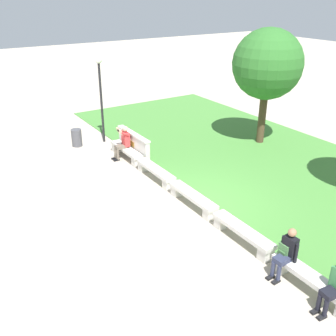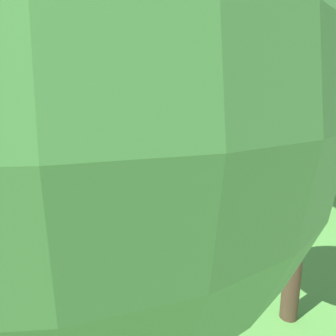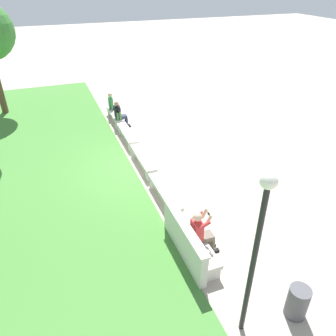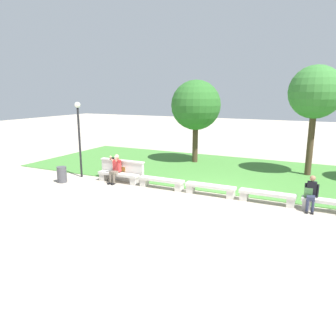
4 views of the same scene
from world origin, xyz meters
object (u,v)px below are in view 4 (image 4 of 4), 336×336
object	(u,v)px
tree_right_background	(196,105)
bench_end	(333,205)
bench_mid	(210,188)
person_photographer	(116,167)
bench_main	(118,176)
trash_bin	(62,175)
backpack	(308,193)
lamp_post	(79,128)
bench_far	(267,196)
person_distant	(311,192)
bench_near	(161,182)
tree_behind_wall	(315,93)

from	to	relation	value
tree_right_background	bench_end	bearing A→B (deg)	-37.68
bench_mid	person_photographer	world-z (taller)	person_photographer
bench_main	trash_bin	world-z (taller)	trash_bin
person_photographer	bench_mid	bearing A→B (deg)	0.96
bench_main	backpack	size ratio (longest dim) A/B	4.89
tree_right_background	lamp_post	size ratio (longest dim) A/B	1.32
bench_far	person_distant	xyz separation A→B (m)	(1.53, -0.07, 0.37)
bench_far	backpack	xyz separation A→B (m)	(1.43, 0.00, 0.32)
bench_main	person_photographer	distance (m)	0.45
lamp_post	trash_bin	bearing A→B (deg)	-96.27
person_distant	lamp_post	size ratio (longest dim) A/B	0.34
person_distant	lamp_post	xyz separation A→B (m)	(-10.57, 0.09, 1.76)
person_photographer	bench_near	bearing A→B (deg)	1.89
backpack	tree_right_background	distance (m)	9.27
person_photographer	tree_behind_wall	world-z (taller)	tree_behind_wall
trash_bin	lamp_post	world-z (taller)	lamp_post
tree_behind_wall	tree_right_background	xyz separation A→B (m)	(-6.35, 0.42, -0.72)
bench_end	tree_right_background	distance (m)	9.98
bench_mid	lamp_post	size ratio (longest dim) A/B	0.57
bench_main	bench_far	world-z (taller)	same
bench_near	bench_mid	bearing A→B (deg)	0.00
bench_main	person_distant	distance (m)	8.33
bench_main	tree_right_background	bearing A→B (deg)	75.06
bench_main	tree_behind_wall	size ratio (longest dim) A/B	0.38
person_photographer	backpack	world-z (taller)	person_photographer
person_distant	bench_end	bearing A→B (deg)	5.12
bench_main	bench_far	distance (m)	6.80
bench_near	bench_mid	distance (m)	2.27
bench_near	tree_behind_wall	distance (m)	8.66
backpack	tree_behind_wall	xyz separation A→B (m)	(-0.33, 5.38, 3.48)
bench_main	bench_mid	xyz separation A→B (m)	(4.53, 0.00, 0.00)
tree_right_background	trash_bin	size ratio (longest dim) A/B	6.47
bench_main	bench_near	xyz separation A→B (m)	(2.27, 0.00, 0.00)
person_photographer	bench_end	bearing A→B (deg)	0.49
person_photographer	backpack	distance (m)	8.32
backpack	lamp_post	xyz separation A→B (m)	(-10.47, 0.03, 1.80)
lamp_post	tree_right_background	bearing A→B (deg)	56.71
tree_behind_wall	trash_bin	size ratio (longest dim) A/B	7.25
bench_end	lamp_post	xyz separation A→B (m)	(-11.31, 0.03, 2.12)
tree_behind_wall	tree_right_background	world-z (taller)	tree_behind_wall
bench_far	person_distant	world-z (taller)	person_distant
tree_behind_wall	trash_bin	distance (m)	12.75
bench_near	person_photographer	world-z (taller)	person_photographer
bench_main	bench_end	xyz separation A→B (m)	(9.06, 0.00, 0.00)
bench_near	tree_behind_wall	size ratio (longest dim) A/B	0.38
bench_mid	tree_right_background	bearing A→B (deg)	117.20
person_distant	trash_bin	distance (m)	10.76
person_distant	tree_behind_wall	world-z (taller)	tree_behind_wall
bench_mid	tree_right_background	world-z (taller)	tree_right_background
person_distant	tree_behind_wall	distance (m)	6.45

